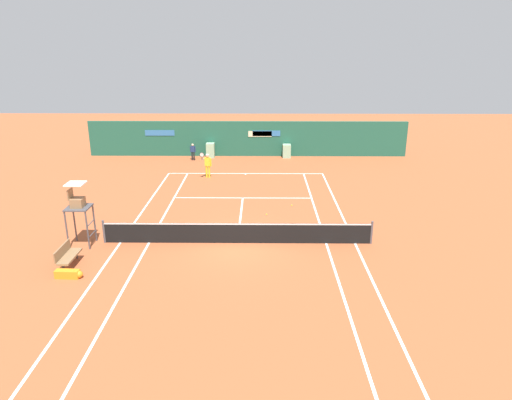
{
  "coord_description": "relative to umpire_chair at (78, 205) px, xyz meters",
  "views": [
    {
      "loc": [
        1.03,
        -19.21,
        8.59
      ],
      "look_at": [
        0.8,
        3.68,
        0.8
      ],
      "focal_mm": 32.63,
      "sensor_mm": 36.0,
      "label": 1
    }
  ],
  "objects": [
    {
      "name": "umpire_chair",
      "position": [
        0.0,
        0.0,
        0.0
      ],
      "size": [
        1.0,
        1.0,
        2.88
      ],
      "rotation": [
        0.0,
        0.0,
        -1.57
      ],
      "color": "#47474C",
      "rests_on": "ground_plane"
    },
    {
      "name": "equipment_bag",
      "position": [
        0.62,
        -3.06,
        -1.73
      ],
      "size": [
        1.07,
        0.34,
        0.32
      ],
      "color": "orange",
      "rests_on": "ground_plane"
    },
    {
      "name": "ground_plane",
      "position": [
        6.91,
        0.85,
        -1.89
      ],
      "size": [
        80.0,
        80.0,
        0.01
      ],
      "color": "#A8512D"
    },
    {
      "name": "tennis_ball_mid_court",
      "position": [
        8.26,
        3.87,
        -1.86
      ],
      "size": [
        0.07,
        0.07,
        0.07
      ],
      "primitive_type": "sphere",
      "color": "#CCE033",
      "rests_on": "ground_plane"
    },
    {
      "name": "tennis_net",
      "position": [
        6.91,
        0.27,
        -1.38
      ],
      "size": [
        12.1,
        0.1,
        1.07
      ],
      "color": "#4C4C51",
      "rests_on": "ground_plane"
    },
    {
      "name": "player_bench",
      "position": [
        0.16,
        -2.07,
        -1.38
      ],
      "size": [
        0.54,
        1.52,
        0.88
      ],
      "rotation": [
        0.0,
        0.0,
        -1.57
      ],
      "color": "#38383D",
      "rests_on": "ground_plane"
    },
    {
      "name": "sponsor_back_wall",
      "position": [
        6.9,
        17.24,
        -0.56
      ],
      "size": [
        25.0,
        1.02,
        2.75
      ],
      "color": "#1E5642",
      "rests_on": "ground_plane"
    },
    {
      "name": "ball_kid_left_post",
      "position": [
        2.77,
        15.74,
        -1.15
      ],
      "size": [
        0.43,
        0.2,
        1.29
      ],
      "rotation": [
        0.0,
        0.0,
        3.03
      ],
      "color": "black",
      "rests_on": "ground_plane"
    },
    {
      "name": "player_on_baseline",
      "position": [
        4.41,
        10.94,
        -0.93
      ],
      "size": [
        0.71,
        0.66,
        1.83
      ],
      "rotation": [
        0.0,
        0.0,
        3.0
      ],
      "color": "yellow",
      "rests_on": "ground_plane"
    },
    {
      "name": "tennis_ball_by_sideline",
      "position": [
        9.67,
        5.32,
        -1.86
      ],
      "size": [
        0.07,
        0.07,
        0.07
      ],
      "primitive_type": "sphere",
      "color": "#CCE033",
      "rests_on": "ground_plane"
    }
  ]
}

